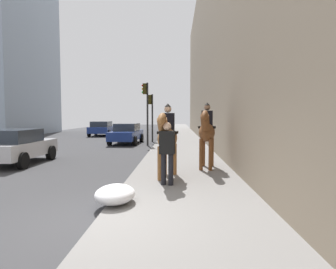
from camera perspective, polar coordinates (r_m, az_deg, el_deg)
sidewalk_slab at (r=5.60m, az=4.15°, el=-16.57°), size 120.00×3.41×0.12m
mounted_horse_near at (r=8.74m, az=-0.17°, el=-0.53°), size 2.15×0.74×2.25m
mounted_horse_far at (r=10.39m, az=7.59°, el=0.60°), size 2.14×0.82×2.35m
pedestrian_greeting at (r=7.85m, az=-0.15°, el=-2.90°), size 0.32×0.44×1.70m
car_near_lane at (r=29.53m, az=-12.80°, el=1.22°), size 4.12×2.18×1.44m
car_mid_lane at (r=21.00m, az=-8.10°, el=0.26°), size 4.42×2.08×1.44m
car_far_lane at (r=13.55m, az=-27.67°, el=-1.98°), size 3.84×2.08×1.44m
traffic_light_near_curb at (r=19.34m, az=-4.29°, el=5.98°), size 0.20×0.44×4.16m
traffic_light_far_curb at (r=22.10m, az=-3.33°, el=4.82°), size 0.20×0.44×3.61m
snow_pile_near at (r=6.50m, az=-10.31°, el=-11.40°), size 1.11×0.86×0.38m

